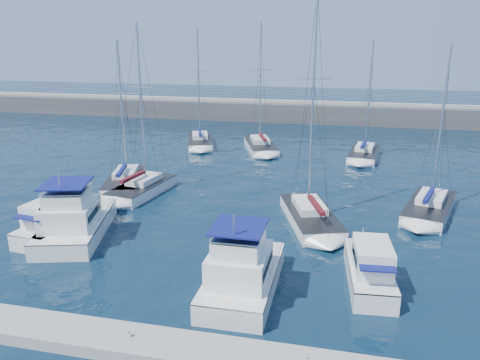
% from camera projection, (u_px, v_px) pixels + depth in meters
% --- Properties ---
extents(ground, '(220.00, 220.00, 0.00)m').
position_uv_depth(ground, '(203.00, 247.00, 31.47)').
color(ground, black).
rests_on(ground, ground).
extents(breakwater, '(160.00, 6.00, 4.45)m').
position_uv_depth(breakwater, '(293.00, 115.00, 79.67)').
color(breakwater, '#424244').
rests_on(breakwater, ground).
extents(dock, '(40.00, 2.20, 0.60)m').
position_uv_depth(dock, '(130.00, 343.00, 21.12)').
color(dock, gray).
rests_on(dock, ground).
extents(dock_cleat_centre, '(0.16, 0.16, 0.25)m').
position_uv_depth(dock_cleat_centre, '(129.00, 334.00, 21.00)').
color(dock_cleat_centre, silver).
rests_on(dock_cleat_centre, dock).
extents(motor_yacht_port_outer, '(3.54, 6.82, 3.20)m').
position_uv_depth(motor_yacht_port_outer, '(56.00, 224.00, 32.88)').
color(motor_yacht_port_outer, silver).
rests_on(motor_yacht_port_outer, ground).
extents(motor_yacht_port_inner, '(6.13, 9.41, 4.69)m').
position_uv_depth(motor_yacht_port_inner, '(74.00, 222.00, 32.76)').
color(motor_yacht_port_inner, silver).
rests_on(motor_yacht_port_inner, ground).
extents(motor_yacht_stbd_inner, '(3.68, 7.99, 4.69)m').
position_uv_depth(motor_yacht_stbd_inner, '(242.00, 274.00, 25.53)').
color(motor_yacht_stbd_inner, silver).
rests_on(motor_yacht_stbd_inner, ground).
extents(motor_yacht_stbd_outer, '(2.89, 6.93, 3.20)m').
position_uv_depth(motor_yacht_stbd_outer, '(370.00, 270.00, 26.38)').
color(motor_yacht_stbd_outer, silver).
rests_on(motor_yacht_stbd_outer, ground).
extents(sailboat_mid_a, '(5.27, 8.82, 13.75)m').
position_uv_depth(sailboat_mid_a, '(125.00, 181.00, 44.41)').
color(sailboat_mid_a, silver).
rests_on(sailboat_mid_a, ground).
extents(sailboat_mid_b, '(4.13, 7.96, 15.13)m').
position_uv_depth(sailboat_mid_b, '(142.00, 188.00, 42.16)').
color(sailboat_mid_b, silver).
rests_on(sailboat_mid_b, ground).
extents(sailboat_mid_d, '(5.73, 9.12, 17.25)m').
position_uv_depth(sailboat_mid_d, '(310.00, 216.00, 35.52)').
color(sailboat_mid_d, silver).
rests_on(sailboat_mid_d, ground).
extents(sailboat_mid_e, '(5.35, 8.76, 13.45)m').
position_uv_depth(sailboat_mid_e, '(430.00, 208.00, 37.37)').
color(sailboat_mid_e, silver).
rests_on(sailboat_mid_e, ground).
extents(sailboat_back_a, '(5.53, 8.82, 15.09)m').
position_uv_depth(sailboat_back_a, '(200.00, 142.00, 61.29)').
color(sailboat_back_a, silver).
rests_on(sailboat_back_a, ground).
extents(sailboat_back_b, '(5.89, 9.24, 15.75)m').
position_uv_depth(sailboat_back_b, '(261.00, 146.00, 58.74)').
color(sailboat_back_b, silver).
rests_on(sailboat_back_b, ground).
extents(sailboat_back_c, '(4.06, 8.21, 13.74)m').
position_uv_depth(sailboat_back_c, '(364.00, 154.00, 54.71)').
color(sailboat_back_c, silver).
rests_on(sailboat_back_c, ground).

